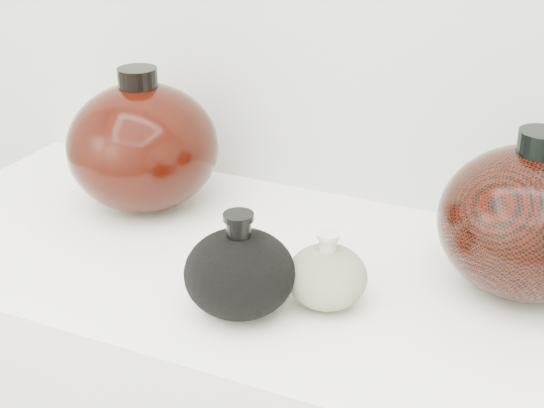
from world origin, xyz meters
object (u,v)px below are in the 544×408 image
at_px(cream_gourd_vase, 327,276).
at_px(left_round_pot, 143,146).
at_px(black_gourd_vase, 240,272).
at_px(right_round_pot, 529,222).

xyz_separation_m(cream_gourd_vase, left_round_pot, (-0.36, 0.15, 0.06)).
bearing_deg(cream_gourd_vase, black_gourd_vase, -148.10).
height_order(black_gourd_vase, right_round_pot, right_round_pot).
xyz_separation_m(black_gourd_vase, right_round_pot, (0.31, 0.20, 0.04)).
bearing_deg(left_round_pot, black_gourd_vase, -37.69).
relative_size(cream_gourd_vase, left_round_pot, 0.50).
relative_size(black_gourd_vase, right_round_pot, 0.50).
xyz_separation_m(left_round_pot, right_round_pot, (0.58, -0.01, -0.00)).
height_order(cream_gourd_vase, left_round_pot, left_round_pot).
bearing_deg(left_round_pot, right_round_pot, -1.27).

